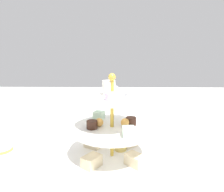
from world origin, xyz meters
TOP-DOWN VIEW (x-y plane):
  - ground_plane at (0.00, 0.00)m, footprint 2.40×2.40m
  - tiered_serving_stand at (0.00, -0.00)m, footprint 0.27×0.27m
  - water_glass_tall_right at (0.28, -0.05)m, footprint 0.07×0.07m
  - water_glass_short_left at (-0.18, 0.22)m, footprint 0.06×0.06m
  - teacup_with_saucer at (-0.04, 0.30)m, footprint 0.09×0.09m
  - butter_knife_right at (0.21, 0.26)m, footprint 0.15×0.11m

SIDE VIEW (x-z plane):
  - ground_plane at x=0.00m, z-range 0.00..0.00m
  - butter_knife_right at x=0.21m, z-range 0.00..0.00m
  - teacup_with_saucer at x=-0.04m, z-range 0.00..0.05m
  - water_glass_short_left at x=-0.18m, z-range 0.00..0.08m
  - water_glass_tall_right at x=0.28m, z-range 0.00..0.12m
  - tiered_serving_stand at x=0.00m, z-range -0.05..0.20m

